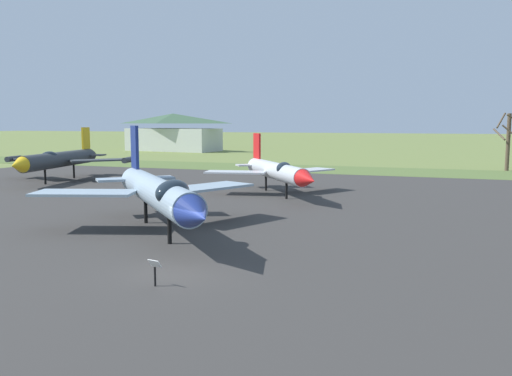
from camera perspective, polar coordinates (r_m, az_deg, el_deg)
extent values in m
plane|color=olive|center=(22.59, -8.18, -8.77)|extent=(600.00, 600.00, 0.00)
cube|color=#383533|center=(37.36, 3.94, -2.44)|extent=(93.01, 54.33, 0.05)
cube|color=#566B34|center=(69.56, 11.82, 1.76)|extent=(153.01, 12.00, 0.06)
cylinder|color=#8EA3B2|center=(30.14, -10.47, -0.40)|extent=(10.67, 11.29, 1.61)
cone|color=navy|center=(22.37, -6.17, -2.84)|extent=(2.62, 2.66, 1.48)
cylinder|color=black|center=(37.26, -12.79, 0.92)|extent=(1.43, 1.41, 1.12)
ellipsoid|color=#19232D|center=(26.32, -8.74, -0.44)|extent=(1.29, 2.43, 1.21)
cube|color=#8EA3B2|center=(31.62, -17.57, -0.49)|extent=(6.04, 4.12, 0.15)
cube|color=#8EA3B2|center=(32.97, -5.11, 0.09)|extent=(4.43, 6.07, 0.15)
cube|color=navy|center=(36.14, -12.63, 4.22)|extent=(1.42, 1.50, 2.77)
cube|color=#8EA3B2|center=(35.99, -14.69, 0.85)|extent=(2.59, 2.55, 0.15)
cube|color=#8EA3B2|center=(36.46, -10.36, 1.04)|extent=(2.59, 2.55, 0.15)
cylinder|color=black|center=(27.44, -9.07, -4.37)|extent=(0.21, 0.21, 1.50)
cylinder|color=black|center=(33.34, -11.51, -2.43)|extent=(0.21, 0.21, 1.50)
cylinder|color=black|center=(20.64, -10.56, -9.20)|extent=(0.08, 0.08, 0.77)
cube|color=white|center=(20.51, -10.59, -7.79)|extent=(0.55, 0.33, 0.30)
cylinder|color=silver|center=(45.50, 2.08, 1.80)|extent=(8.57, 10.68, 1.42)
cone|color=red|center=(38.70, 5.52, 0.88)|extent=(2.41, 2.59, 1.31)
cylinder|color=black|center=(51.63, -0.19, 2.41)|extent=(1.27, 1.22, 1.00)
ellipsoid|color=#19232D|center=(43.56, 2.94, 2.09)|extent=(1.07, 2.02, 1.01)
cube|color=silver|center=(45.57, -2.15, 1.67)|extent=(5.34, 3.15, 0.13)
cube|color=silver|center=(47.56, 5.37, 1.87)|extent=(4.24, 5.44, 0.13)
cube|color=red|center=(50.63, 0.10, 4.45)|extent=(1.25, 1.57, 2.33)
cube|color=silver|center=(50.41, -1.10, 2.42)|extent=(2.11, 2.05, 0.13)
cube|color=silver|center=(51.04, 1.30, 2.48)|extent=(2.11, 2.05, 0.13)
cylinder|color=black|center=(43.10, 3.22, -0.33)|extent=(0.19, 0.19, 1.33)
cylinder|color=black|center=(48.21, 1.05, 0.45)|extent=(0.19, 0.19, 1.33)
cylinder|color=#33383D|center=(59.57, -19.93, 2.83)|extent=(4.63, 13.77, 1.59)
cone|color=yellow|center=(52.84, -23.81, 2.19)|extent=(1.82, 2.04, 1.46)
cylinder|color=black|center=(66.02, -17.04, 3.29)|extent=(1.28, 1.10, 1.11)
ellipsoid|color=#19232D|center=(57.71, -20.90, 3.10)|extent=(1.11, 2.08, 1.04)
cube|color=#33383D|center=(62.49, -22.35, 2.78)|extent=(6.22, 4.37, 0.15)
cube|color=#33383D|center=(59.17, -16.18, 2.83)|extent=(5.64, 5.86, 0.15)
cylinder|color=#33383D|center=(64.82, -24.11, 2.83)|extent=(1.15, 2.61, 0.59)
cylinder|color=#33383D|center=(59.00, -13.24, 2.90)|extent=(1.15, 2.61, 0.59)
cube|color=yellow|center=(65.08, -17.45, 5.02)|extent=(0.58, 1.77, 2.47)
cube|color=#33383D|center=(65.59, -18.41, 3.33)|extent=(2.11, 1.85, 0.15)
cube|color=#33383D|center=(64.54, -16.44, 3.35)|extent=(2.11, 1.85, 0.15)
cylinder|color=black|center=(57.04, -21.27, 1.06)|extent=(0.21, 0.21, 1.48)
cylinder|color=black|center=(62.38, -18.59, 1.63)|extent=(0.21, 0.21, 1.48)
cylinder|color=brown|center=(75.40, 24.96, 4.38)|extent=(0.48, 0.48, 7.21)
cylinder|color=brown|center=(75.78, 24.35, 6.48)|extent=(1.23, 2.04, 2.00)
cylinder|color=brown|center=(74.70, 24.18, 5.17)|extent=(1.45, 2.41, 1.49)
cylinder|color=brown|center=(74.49, 25.10, 5.42)|extent=(1.90, 0.31, 1.67)
cube|color=beige|center=(118.68, -8.67, 5.04)|extent=(20.57, 10.44, 4.82)
pyramid|color=#38563D|center=(118.63, -8.71, 7.23)|extent=(21.60, 10.96, 2.12)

